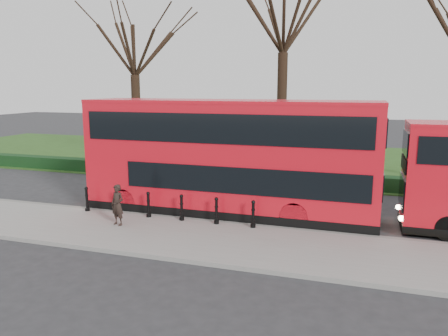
% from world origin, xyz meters
% --- Properties ---
extents(ground, '(120.00, 120.00, 0.00)m').
position_xyz_m(ground, '(0.00, 0.00, 0.00)').
color(ground, '#28282B').
rests_on(ground, ground).
extents(pavement, '(60.00, 4.00, 0.15)m').
position_xyz_m(pavement, '(0.00, -3.00, 0.07)').
color(pavement, gray).
rests_on(pavement, ground).
extents(kerb, '(60.00, 0.25, 0.16)m').
position_xyz_m(kerb, '(0.00, -1.00, 0.07)').
color(kerb, slate).
rests_on(kerb, ground).
extents(grass_verge, '(60.00, 18.00, 0.06)m').
position_xyz_m(grass_verge, '(0.00, 15.00, 0.03)').
color(grass_verge, '#264517').
rests_on(grass_verge, ground).
extents(hedge, '(60.00, 0.90, 0.80)m').
position_xyz_m(hedge, '(0.00, 6.80, 0.40)').
color(hedge, black).
rests_on(hedge, ground).
extents(yellow_line_outer, '(60.00, 0.10, 0.01)m').
position_xyz_m(yellow_line_outer, '(0.00, -0.70, 0.01)').
color(yellow_line_outer, yellow).
rests_on(yellow_line_outer, ground).
extents(yellow_line_inner, '(60.00, 0.10, 0.01)m').
position_xyz_m(yellow_line_inner, '(0.00, -0.50, 0.01)').
color(yellow_line_inner, yellow).
rests_on(yellow_line_inner, ground).
extents(tree_left, '(7.15, 7.15, 11.17)m').
position_xyz_m(tree_left, '(-8.00, 10.00, 8.12)').
color(tree_left, black).
rests_on(tree_left, ground).
extents(tree_mid, '(8.58, 8.58, 13.41)m').
position_xyz_m(tree_mid, '(2.00, 10.00, 9.76)').
color(tree_mid, black).
rests_on(tree_mid, ground).
extents(bollard_row, '(7.44, 0.15, 1.00)m').
position_xyz_m(bollard_row, '(-0.57, -1.35, 0.65)').
color(bollard_row, black).
rests_on(bollard_row, pavement).
extents(bus_lead, '(12.15, 2.79, 4.83)m').
position_xyz_m(bus_lead, '(1.55, 0.43, 2.44)').
color(bus_lead, red).
rests_on(bus_lead, ground).
extents(pedestrian, '(0.65, 0.51, 1.58)m').
position_xyz_m(pedestrian, '(-1.93, -2.64, 0.94)').
color(pedestrian, black).
rests_on(pedestrian, pavement).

